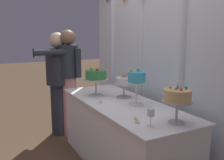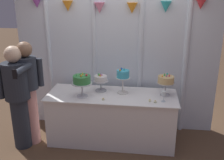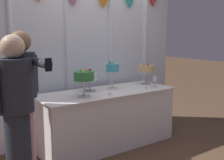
{
  "view_description": "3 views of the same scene",
  "coord_description": "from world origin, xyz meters",
  "px_view_note": "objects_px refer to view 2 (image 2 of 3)",
  "views": [
    {
      "loc": [
        2.42,
        -1.31,
        1.57
      ],
      "look_at": [
        -0.2,
        0.08,
        1.02
      ],
      "focal_mm": 40.69,
      "sensor_mm": 36.0,
      "label": 1
    },
    {
      "loc": [
        0.48,
        -3.62,
        2.33
      ],
      "look_at": [
        0.01,
        0.01,
        1.06
      ],
      "focal_mm": 42.35,
      "sensor_mm": 36.0,
      "label": 2
    },
    {
      "loc": [
        -2.1,
        -3.05,
        1.59
      ],
      "look_at": [
        0.05,
        0.05,
        0.95
      ],
      "focal_mm": 44.22,
      "sensor_mm": 36.0,
      "label": 3
    }
  ],
  "objects_px": {
    "cake_display_leftmost": "(82,80)",
    "guest_man_dark_suit": "(29,89)",
    "cake_display_midright": "(123,76)",
    "wine_glass": "(164,94)",
    "tealight_near_right": "(155,102)",
    "guest_man_pink_jacket": "(18,94)",
    "tealight_near_left": "(150,101)",
    "cake_table": "(112,118)",
    "cake_display_rightmost": "(166,80)",
    "tealight_far_left": "(103,99)",
    "cake_display_midleft": "(101,80)"
  },
  "relations": [
    {
      "from": "cake_display_leftmost",
      "to": "guest_man_dark_suit",
      "type": "xyz_separation_m",
      "value": [
        -0.8,
        -0.09,
        -0.14
      ]
    },
    {
      "from": "cake_display_leftmost",
      "to": "cake_display_midright",
      "type": "distance_m",
      "value": 0.63
    },
    {
      "from": "wine_glass",
      "to": "tealight_near_right",
      "type": "distance_m",
      "value": 0.17
    },
    {
      "from": "wine_glass",
      "to": "guest_man_pink_jacket",
      "type": "xyz_separation_m",
      "value": [
        -2.12,
        -0.18,
        -0.04
      ]
    },
    {
      "from": "cake_display_midright",
      "to": "wine_glass",
      "type": "distance_m",
      "value": 0.68
    },
    {
      "from": "cake_display_leftmost",
      "to": "tealight_near_left",
      "type": "distance_m",
      "value": 1.04
    },
    {
      "from": "cake_table",
      "to": "cake_display_leftmost",
      "type": "xyz_separation_m",
      "value": [
        -0.43,
        -0.13,
        0.65
      ]
    },
    {
      "from": "tealight_near_right",
      "to": "cake_table",
      "type": "bearing_deg",
      "value": 161.15
    },
    {
      "from": "guest_man_dark_suit",
      "to": "guest_man_pink_jacket",
      "type": "bearing_deg",
      "value": -130.56
    },
    {
      "from": "cake_display_midright",
      "to": "cake_display_rightmost",
      "type": "bearing_deg",
      "value": -0.45
    },
    {
      "from": "cake_table",
      "to": "cake_display_midright",
      "type": "distance_m",
      "value": 0.7
    },
    {
      "from": "cake_display_midright",
      "to": "tealight_far_left",
      "type": "distance_m",
      "value": 0.49
    },
    {
      "from": "tealight_near_left",
      "to": "tealight_near_right",
      "type": "distance_m",
      "value": 0.08
    },
    {
      "from": "cake_display_leftmost",
      "to": "tealight_near_left",
      "type": "xyz_separation_m",
      "value": [
        1.01,
        -0.06,
        -0.24
      ]
    },
    {
      "from": "wine_glass",
      "to": "cake_table",
      "type": "bearing_deg",
      "value": 167.79
    },
    {
      "from": "cake_display_midleft",
      "to": "wine_glass",
      "type": "xyz_separation_m",
      "value": [
        0.96,
        -0.31,
        -0.07
      ]
    },
    {
      "from": "cake_display_rightmost",
      "to": "tealight_near_left",
      "type": "xyz_separation_m",
      "value": [
        -0.23,
        -0.27,
        -0.23
      ]
    },
    {
      "from": "cake_table",
      "to": "wine_glass",
      "type": "distance_m",
      "value": 0.94
    },
    {
      "from": "tealight_near_left",
      "to": "guest_man_dark_suit",
      "type": "height_order",
      "value": "guest_man_dark_suit"
    },
    {
      "from": "cake_display_rightmost",
      "to": "guest_man_dark_suit",
      "type": "height_order",
      "value": "guest_man_dark_suit"
    },
    {
      "from": "tealight_far_left",
      "to": "tealight_near_right",
      "type": "relative_size",
      "value": 1.02
    },
    {
      "from": "cake_table",
      "to": "tealight_near_right",
      "type": "xyz_separation_m",
      "value": [
        0.65,
        -0.22,
        0.41
      ]
    },
    {
      "from": "guest_man_pink_jacket",
      "to": "tealight_far_left",
      "type": "bearing_deg",
      "value": 5.86
    },
    {
      "from": "cake_display_leftmost",
      "to": "tealight_near_left",
      "type": "relative_size",
      "value": 9.1
    },
    {
      "from": "cake_display_rightmost",
      "to": "tealight_far_left",
      "type": "distance_m",
      "value": 0.98
    },
    {
      "from": "tealight_near_left",
      "to": "guest_man_pink_jacket",
      "type": "height_order",
      "value": "guest_man_pink_jacket"
    },
    {
      "from": "tealight_far_left",
      "to": "guest_man_pink_jacket",
      "type": "distance_m",
      "value": 1.26
    },
    {
      "from": "tealight_near_left",
      "to": "cake_display_midright",
      "type": "bearing_deg",
      "value": 146.27
    },
    {
      "from": "cake_display_midleft",
      "to": "guest_man_dark_suit",
      "type": "relative_size",
      "value": 0.18
    },
    {
      "from": "tealight_far_left",
      "to": "cake_display_rightmost",
      "type": "bearing_deg",
      "value": 18.67
    },
    {
      "from": "tealight_near_left",
      "to": "tealight_near_right",
      "type": "height_order",
      "value": "tealight_near_right"
    },
    {
      "from": "guest_man_dark_suit",
      "to": "wine_glass",
      "type": "bearing_deg",
      "value": 1.42
    },
    {
      "from": "wine_glass",
      "to": "guest_man_dark_suit",
      "type": "xyz_separation_m",
      "value": [
        -2.0,
        -0.05,
        -0.0
      ]
    },
    {
      "from": "cake_display_midright",
      "to": "tealight_near_right",
      "type": "relative_size",
      "value": 8.89
    },
    {
      "from": "tealight_near_left",
      "to": "guest_man_pink_jacket",
      "type": "xyz_separation_m",
      "value": [
        -1.92,
        -0.16,
        0.06
      ]
    },
    {
      "from": "cake_display_leftmost",
      "to": "tealight_near_right",
      "type": "relative_size",
      "value": 8.1
    },
    {
      "from": "wine_glass",
      "to": "cake_display_leftmost",
      "type": "bearing_deg",
      "value": 178.2
    },
    {
      "from": "wine_glass",
      "to": "guest_man_pink_jacket",
      "type": "relative_size",
      "value": 0.1
    },
    {
      "from": "cake_display_rightmost",
      "to": "tealight_far_left",
      "type": "relative_size",
      "value": 7.35
    },
    {
      "from": "wine_glass",
      "to": "tealight_near_left",
      "type": "relative_size",
      "value": 3.83
    },
    {
      "from": "cake_display_midright",
      "to": "cake_display_leftmost",
      "type": "bearing_deg",
      "value": -159.77
    },
    {
      "from": "cake_display_rightmost",
      "to": "tealight_far_left",
      "type": "xyz_separation_m",
      "value": [
        -0.91,
        -0.31,
        -0.23
      ]
    },
    {
      "from": "cake_display_leftmost",
      "to": "cake_display_midleft",
      "type": "height_order",
      "value": "cake_display_leftmost"
    },
    {
      "from": "cake_display_rightmost",
      "to": "wine_glass",
      "type": "height_order",
      "value": "cake_display_rightmost"
    },
    {
      "from": "tealight_near_left",
      "to": "cake_display_leftmost",
      "type": "bearing_deg",
      "value": 176.53
    },
    {
      "from": "wine_glass",
      "to": "tealight_far_left",
      "type": "xyz_separation_m",
      "value": [
        -0.87,
        -0.06,
        -0.11
      ]
    },
    {
      "from": "cake_display_midright",
      "to": "tealight_near_left",
      "type": "relative_size",
      "value": 9.99
    },
    {
      "from": "cake_table",
      "to": "guest_man_dark_suit",
      "type": "xyz_separation_m",
      "value": [
        -1.23,
        -0.22,
        0.51
      ]
    },
    {
      "from": "cake_display_midright",
      "to": "tealight_near_left",
      "type": "height_order",
      "value": "cake_display_midright"
    },
    {
      "from": "guest_man_dark_suit",
      "to": "tealight_near_left",
      "type": "bearing_deg",
      "value": 0.83
    }
  ]
}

